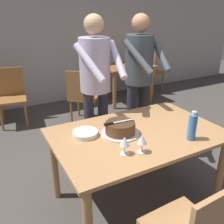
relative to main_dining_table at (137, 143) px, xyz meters
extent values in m
plane|color=#4C4742|center=(0.00, 0.00, -0.64)|extent=(14.00, 14.00, 0.00)
cube|color=#BCB7AD|center=(0.00, 3.20, 0.71)|extent=(10.00, 0.12, 2.70)
cube|color=tan|center=(0.00, 0.00, 0.09)|extent=(1.48, 0.97, 0.03)
cylinder|color=tan|center=(0.67, -0.41, -0.28)|extent=(0.07, 0.07, 0.72)
cylinder|color=tan|center=(-0.67, 0.41, -0.28)|extent=(0.07, 0.07, 0.72)
cylinder|color=tan|center=(0.67, 0.41, -0.28)|extent=(0.07, 0.07, 0.72)
cylinder|color=silver|center=(-0.15, 0.05, 0.11)|extent=(0.34, 0.34, 0.01)
cylinder|color=brown|center=(-0.15, 0.05, 0.16)|extent=(0.26, 0.26, 0.09)
cylinder|color=#432A18|center=(-0.15, 0.05, 0.21)|extent=(0.25, 0.25, 0.01)
cube|color=silver|center=(-0.13, 0.05, 0.22)|extent=(0.20, 0.03, 0.00)
cube|color=black|center=(-0.26, 0.06, 0.22)|extent=(0.08, 0.03, 0.02)
cylinder|color=white|center=(-0.43, 0.17, 0.11)|extent=(0.22, 0.22, 0.01)
cylinder|color=white|center=(-0.43, 0.17, 0.12)|extent=(0.22, 0.22, 0.01)
cylinder|color=white|center=(-0.43, 0.17, 0.13)|extent=(0.22, 0.22, 0.01)
cylinder|color=white|center=(-0.43, 0.17, 0.14)|extent=(0.22, 0.22, 0.01)
cylinder|color=silver|center=(-0.15, -0.28, 0.11)|extent=(0.07, 0.07, 0.00)
cylinder|color=silver|center=(-0.15, -0.28, 0.15)|extent=(0.01, 0.01, 0.07)
cone|color=silver|center=(-0.15, -0.28, 0.22)|extent=(0.08, 0.08, 0.07)
cylinder|color=silver|center=(-0.28, -0.24, 0.11)|extent=(0.07, 0.07, 0.00)
cylinder|color=silver|center=(-0.28, -0.24, 0.15)|extent=(0.01, 0.01, 0.07)
cone|color=silver|center=(-0.28, -0.24, 0.22)|extent=(0.08, 0.08, 0.07)
cylinder|color=#387AC6|center=(0.32, -0.31, 0.22)|extent=(0.07, 0.07, 0.22)
cylinder|color=silver|center=(0.32, -0.31, 0.34)|extent=(0.04, 0.04, 0.03)
cylinder|color=#2D2D38|center=(0.01, 0.71, -0.17)|extent=(0.11, 0.11, 0.95)
cylinder|color=#2D2D38|center=(-0.17, 0.70, -0.17)|extent=(0.11, 0.11, 0.95)
cylinder|color=#B7ADC6|center=(-0.08, 0.70, 0.58)|extent=(0.32, 0.32, 0.55)
sphere|color=tan|center=(-0.08, 0.70, 0.98)|extent=(0.20, 0.20, 0.20)
cylinder|color=#B7ADC6|center=(0.09, 0.53, 0.65)|extent=(0.13, 0.42, 0.34)
cylinder|color=#B7ADC6|center=(-0.22, 0.51, 0.65)|extent=(0.18, 0.42, 0.34)
cylinder|color=#2D2D38|center=(0.58, 0.74, -0.17)|extent=(0.11, 0.11, 0.95)
cylinder|color=#2D2D38|center=(0.40, 0.73, -0.17)|extent=(0.11, 0.11, 0.95)
cylinder|color=#3F474C|center=(0.49, 0.73, 0.58)|extent=(0.32, 0.32, 0.55)
sphere|color=tan|center=(0.49, 0.73, 0.98)|extent=(0.20, 0.20, 0.20)
cylinder|color=#3F474C|center=(0.66, 0.56, 0.65)|extent=(0.14, 0.42, 0.34)
cylinder|color=#3F474C|center=(0.34, 0.55, 0.65)|extent=(0.17, 0.42, 0.34)
cube|color=#9E6633|center=(1.42, 2.50, 0.08)|extent=(1.00, 0.70, 0.03)
cylinder|color=#9E6633|center=(1.00, 2.22, -0.29)|extent=(0.07, 0.07, 0.71)
cylinder|color=#9E6633|center=(1.85, 2.22, -0.29)|extent=(0.07, 0.07, 0.71)
cylinder|color=#9E6633|center=(1.00, 2.77, -0.29)|extent=(0.07, 0.07, 0.71)
cylinder|color=#9E6633|center=(1.85, 2.77, -0.29)|extent=(0.07, 0.07, 0.71)
cube|color=#9E6633|center=(-0.78, 2.40, -0.21)|extent=(0.50, 0.50, 0.04)
cylinder|color=#9E6633|center=(-0.62, 2.20, -0.44)|extent=(0.04, 0.04, 0.41)
cylinder|color=#9E6633|center=(-0.98, 2.24, -0.44)|extent=(0.04, 0.04, 0.41)
cylinder|color=#9E6633|center=(-0.57, 2.56, -0.44)|extent=(0.04, 0.04, 0.41)
cylinder|color=#9E6633|center=(-0.93, 2.61, -0.44)|extent=(0.04, 0.04, 0.41)
cube|color=#9E6633|center=(-0.75, 2.60, 0.03)|extent=(0.44, 0.09, 0.45)
cube|color=#9E6633|center=(2.30, 2.81, -0.21)|extent=(0.55, 0.55, 0.04)
cylinder|color=#9E6633|center=(2.42, 3.03, -0.44)|extent=(0.04, 0.04, 0.41)
cylinder|color=#9E6633|center=(2.52, 2.68, -0.44)|extent=(0.04, 0.04, 0.41)
cylinder|color=#9E6633|center=(2.07, 2.93, -0.44)|extent=(0.04, 0.04, 0.41)
cylinder|color=#9E6633|center=(2.17, 2.58, -0.44)|extent=(0.04, 0.04, 0.41)
cube|color=#9E6633|center=(2.10, 2.75, 0.03)|extent=(0.15, 0.43, 0.45)
cube|color=#9E6633|center=(0.30, 1.97, -0.21)|extent=(0.62, 0.62, 0.04)
cylinder|color=#9E6633|center=(0.28, 2.23, -0.44)|extent=(0.04, 0.04, 0.41)
cylinder|color=#9E6633|center=(0.56, 2.00, -0.44)|extent=(0.04, 0.04, 0.41)
cylinder|color=#9E6633|center=(0.05, 1.95, -0.44)|extent=(0.04, 0.04, 0.41)
cylinder|color=#9E6633|center=(0.32, 1.72, -0.44)|extent=(0.04, 0.04, 0.41)
cube|color=#9E6633|center=(0.17, 1.82, 0.03)|extent=(0.36, 0.31, 0.45)
camera|label=1|loc=(-1.11, -1.59, 1.11)|focal=39.32mm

